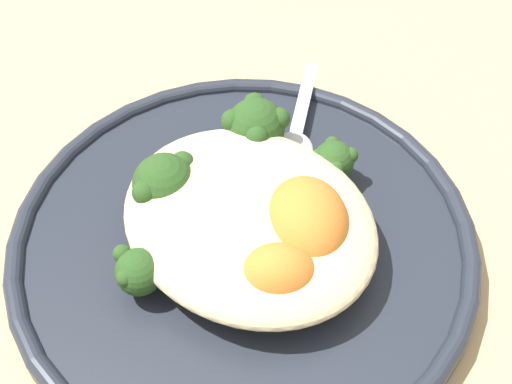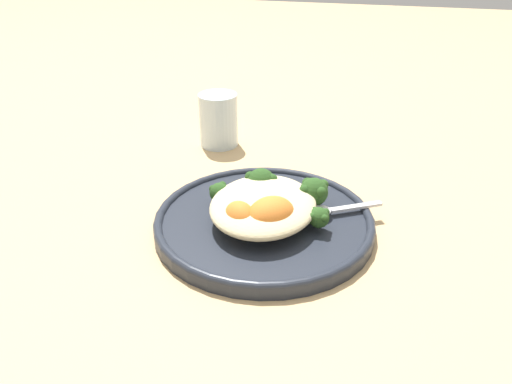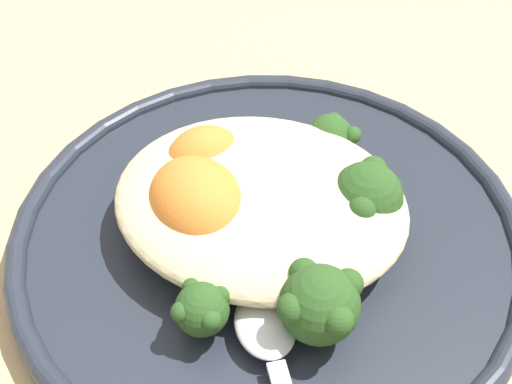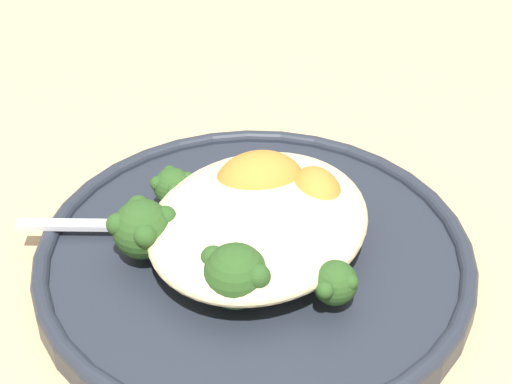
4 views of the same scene
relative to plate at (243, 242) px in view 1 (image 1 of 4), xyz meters
The scene contains 10 objects.
ground_plane 0.02m from the plate, 147.58° to the right, with size 4.00×4.00×0.00m, color tan.
plate is the anchor object (origin of this frame).
quinoa_mound 0.03m from the plate, ahead, with size 0.16×0.14×0.03m, color beige.
broccoli_stalk_0 0.05m from the plate, 74.27° to the left, with size 0.03×0.12×0.03m.
broccoli_stalk_1 0.07m from the plate, 124.85° to the left, with size 0.09×0.09×0.04m.
broccoli_stalk_2 0.05m from the plate, 159.99° to the right, with size 0.12×0.05×0.04m.
broccoli_stalk_3 0.05m from the plate, 100.47° to the right, with size 0.07×0.11×0.03m.
sweet_potato_chunk_0 0.06m from the plate, 24.09° to the right, with size 0.05×0.04×0.04m, color orange.
sweet_potato_chunk_1 0.05m from the plate, 26.11° to the left, with size 0.06×0.05×0.04m, color orange.
spoon 0.08m from the plate, 107.17° to the left, with size 0.07×0.11×0.01m.
Camera 1 is at (0.20, -0.18, 0.37)m, focal length 50.00 mm.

